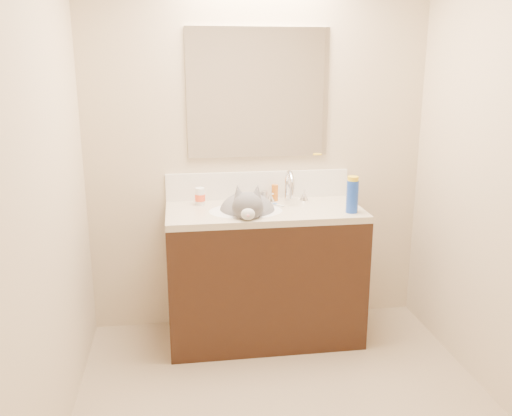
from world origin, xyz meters
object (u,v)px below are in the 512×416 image
object	(u,v)px
vanity_cabinet	(264,277)
basin	(246,222)
silver_jar	(263,196)
amber_bottle	(275,193)
spray_can	(352,197)
faucet	(289,189)
cat	(248,212)
pill_bottle	(200,196)

from	to	relation	value
vanity_cabinet	basin	bearing A→B (deg)	-165.96
silver_jar	amber_bottle	distance (m)	0.08
spray_can	basin	bearing A→B (deg)	168.23
vanity_cabinet	silver_jar	bearing A→B (deg)	82.58
silver_jar	amber_bottle	bearing A→B (deg)	-14.92
faucet	spray_can	world-z (taller)	faucet
vanity_cabinet	amber_bottle	xyz separation A→B (m)	(0.10, 0.19, 0.50)
cat	faucet	bearing A→B (deg)	36.38
basin	cat	xyz separation A→B (m)	(0.01, 0.00, 0.06)
basin	faucet	xyz separation A→B (m)	(0.30, 0.17, 0.16)
vanity_cabinet	faucet	distance (m)	0.58
silver_jar	amber_bottle	xyz separation A→B (m)	(0.07, -0.02, 0.02)
vanity_cabinet	spray_can	xyz separation A→B (m)	(0.50, -0.16, 0.55)
pill_bottle	amber_bottle	xyz separation A→B (m)	(0.48, 0.04, -0.00)
basin	amber_bottle	world-z (taller)	amber_bottle
cat	pill_bottle	xyz separation A→B (m)	(-0.28, 0.18, 0.07)
vanity_cabinet	amber_bottle	distance (m)	0.55
pill_bottle	faucet	bearing A→B (deg)	-1.74
cat	spray_can	world-z (taller)	cat
silver_jar	basin	bearing A→B (deg)	-121.49
pill_bottle	spray_can	bearing A→B (deg)	-19.47
vanity_cabinet	pill_bottle	size ratio (longest dim) A/B	11.06
basin	amber_bottle	size ratio (longest dim) A/B	4.28
faucet	silver_jar	size ratio (longest dim) A/B	4.77
basin	silver_jar	bearing A→B (deg)	58.51
basin	cat	distance (m)	0.06
cat	amber_bottle	size ratio (longest dim) A/B	4.77
silver_jar	cat	bearing A→B (deg)	-119.45
basin	spray_can	size ratio (longest dim) A/B	2.32
basin	pill_bottle	world-z (taller)	pill_bottle
spray_can	cat	bearing A→B (deg)	167.84
basin	cat	size ratio (longest dim) A/B	0.90
vanity_cabinet	amber_bottle	world-z (taller)	amber_bottle
vanity_cabinet	cat	distance (m)	0.45
amber_bottle	pill_bottle	bearing A→B (deg)	-175.60
pill_bottle	spray_can	distance (m)	0.94
cat	amber_bottle	world-z (taller)	cat
vanity_cabinet	cat	world-z (taller)	cat
basin	amber_bottle	bearing A→B (deg)	45.36
silver_jar	spray_can	size ratio (longest dim) A/B	0.30
cat	pill_bottle	world-z (taller)	cat
amber_bottle	basin	bearing A→B (deg)	-134.64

